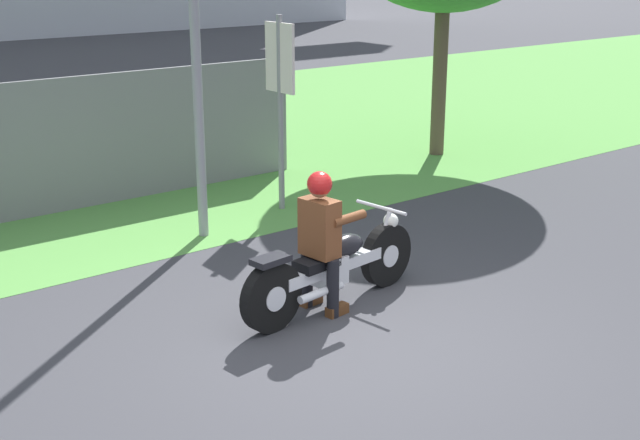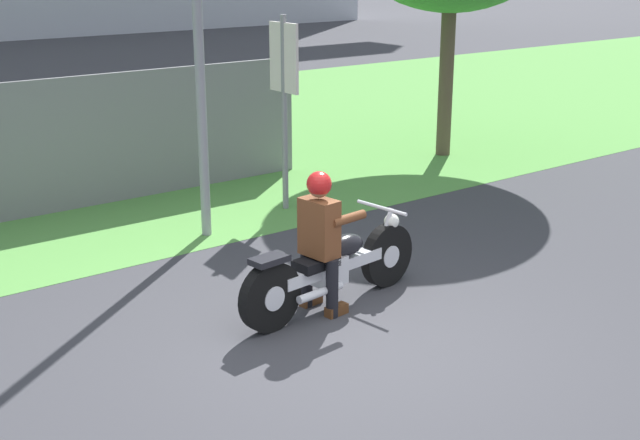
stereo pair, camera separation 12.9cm
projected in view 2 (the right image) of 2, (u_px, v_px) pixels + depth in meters
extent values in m
plane|color=#38383D|center=(352.00, 350.00, 7.46)|extent=(120.00, 120.00, 0.00)
cube|color=#549342|center=(13.00, 158.00, 14.36)|extent=(60.00, 12.00, 0.01)
cylinder|color=black|center=(387.00, 255.00, 8.82)|extent=(0.68, 0.20, 0.67)
cylinder|color=silver|center=(387.00, 255.00, 8.82)|extent=(0.25, 0.17, 0.23)
cylinder|color=black|center=(270.00, 297.00, 7.75)|extent=(0.68, 0.20, 0.67)
cylinder|color=silver|center=(270.00, 297.00, 7.75)|extent=(0.25, 0.17, 0.23)
cube|color=silver|center=(332.00, 267.00, 8.26)|extent=(1.30, 0.29, 0.12)
cube|color=silver|center=(329.00, 270.00, 8.24)|extent=(0.35, 0.28, 0.28)
ellipsoid|color=black|center=(345.00, 246.00, 8.33)|extent=(0.46, 0.29, 0.22)
cube|color=black|center=(316.00, 263.00, 8.09)|extent=(0.46, 0.29, 0.10)
cube|color=black|center=(270.00, 260.00, 7.64)|extent=(0.38, 0.24, 0.06)
cylinder|color=silver|center=(384.00, 234.00, 8.71)|extent=(0.26, 0.08, 0.53)
cylinder|color=silver|center=(382.00, 208.00, 8.59)|extent=(0.11, 0.66, 0.04)
sphere|color=white|center=(392.00, 221.00, 8.75)|extent=(0.16, 0.16, 0.16)
cylinder|color=silver|center=(320.00, 292.00, 8.01)|extent=(0.56, 0.14, 0.08)
cylinder|color=black|center=(307.00, 279.00, 8.30)|extent=(0.12, 0.12, 0.59)
cube|color=#593319|center=(311.00, 300.00, 8.42)|extent=(0.25, 0.13, 0.10)
cylinder|color=black|center=(332.00, 289.00, 8.06)|extent=(0.12, 0.12, 0.59)
cube|color=#593319|center=(336.00, 310.00, 8.17)|extent=(0.25, 0.13, 0.10)
cube|color=brown|center=(319.00, 228.00, 8.01)|extent=(0.26, 0.40, 0.56)
cylinder|color=brown|center=(323.00, 211.00, 8.24)|extent=(0.43, 0.14, 0.09)
cylinder|color=brown|center=(348.00, 219.00, 8.01)|extent=(0.43, 0.14, 0.09)
sphere|color=#996B4C|center=(319.00, 187.00, 7.89)|extent=(0.20, 0.20, 0.20)
sphere|color=#B21919|center=(319.00, 184.00, 7.88)|extent=(0.24, 0.24, 0.24)
cylinder|color=brown|center=(446.00, 80.00, 14.28)|extent=(0.24, 0.24, 2.58)
cylinder|color=gray|center=(285.00, 115.00, 11.19)|extent=(0.08, 0.08, 2.60)
cube|color=silver|center=(284.00, 58.00, 10.97)|extent=(0.04, 0.60, 0.90)
cube|color=slate|center=(80.00, 143.00, 11.38)|extent=(7.00, 0.06, 1.80)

